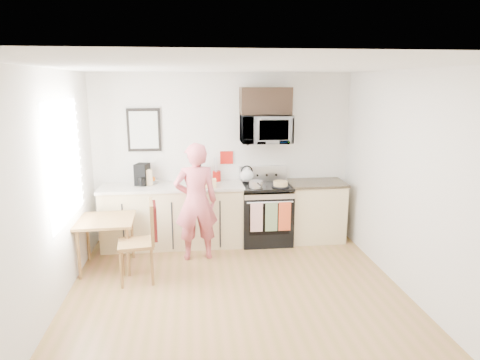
{
  "coord_description": "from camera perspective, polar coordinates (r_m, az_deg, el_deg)",
  "views": [
    {
      "loc": [
        -0.49,
        -4.31,
        2.45
      ],
      "look_at": [
        0.11,
        1.0,
        1.23
      ],
      "focal_mm": 32.0,
      "sensor_mm": 36.0,
      "label": 1
    }
  ],
  "objects": [
    {
      "name": "floor",
      "position": [
        4.98,
        -0.0,
        -16.59
      ],
      "size": [
        4.6,
        4.6,
        0.0
      ],
      "primitive_type": "plane",
      "color": "olive",
      "rests_on": "ground"
    },
    {
      "name": "back_wall",
      "position": [
        6.72,
        -2.24,
        3.02
      ],
      "size": [
        4.0,
        0.04,
        2.6
      ],
      "primitive_type": "cube",
      "color": "silver",
      "rests_on": "floor"
    },
    {
      "name": "front_wall",
      "position": [
        2.36,
        6.64,
        -16.28
      ],
      "size": [
        4.0,
        0.04,
        2.6
      ],
      "primitive_type": "cube",
      "color": "silver",
      "rests_on": "floor"
    },
    {
      "name": "left_wall",
      "position": [
        4.7,
        -25.02,
        -2.5
      ],
      "size": [
        0.04,
        4.6,
        2.6
      ],
      "primitive_type": "cube",
      "color": "silver",
      "rests_on": "floor"
    },
    {
      "name": "right_wall",
      "position": [
        5.11,
        22.9,
        -1.16
      ],
      "size": [
        0.04,
        4.6,
        2.6
      ],
      "primitive_type": "cube",
      "color": "silver",
      "rests_on": "floor"
    },
    {
      "name": "ceiling",
      "position": [
        4.34,
        -0.0,
        14.88
      ],
      "size": [
        4.0,
        4.6,
        0.04
      ],
      "primitive_type": "cube",
      "color": "white",
      "rests_on": "back_wall"
    },
    {
      "name": "window",
      "position": [
        5.39,
        -22.29,
        2.3
      ],
      "size": [
        0.06,
        1.4,
        1.5
      ],
      "color": "silver",
      "rests_on": "left_wall"
    },
    {
      "name": "cabinet_left",
      "position": [
        6.62,
        -8.92,
        -4.86
      ],
      "size": [
        2.1,
        0.6,
        0.9
      ],
      "primitive_type": "cube",
      "color": "#D6C689",
      "rests_on": "floor"
    },
    {
      "name": "countertop_left",
      "position": [
        6.5,
        -9.06,
        -0.91
      ],
      "size": [
        2.14,
        0.64,
        0.04
      ],
      "primitive_type": "cube",
      "color": "beige",
      "rests_on": "cabinet_left"
    },
    {
      "name": "cabinet_right",
      "position": [
        6.89,
        9.99,
        -4.2
      ],
      "size": [
        0.84,
        0.6,
        0.9
      ],
      "primitive_type": "cube",
      "color": "#D6C689",
      "rests_on": "floor"
    },
    {
      "name": "countertop_right",
      "position": [
        6.77,
        10.15,
        -0.39
      ],
      "size": [
        0.88,
        0.64,
        0.04
      ],
      "primitive_type": "cube",
      "color": "black",
      "rests_on": "cabinet_right"
    },
    {
      "name": "range",
      "position": [
        6.69,
        3.44,
        -4.66
      ],
      "size": [
        0.76,
        0.7,
        1.16
      ],
      "color": "black",
      "rests_on": "floor"
    },
    {
      "name": "microwave",
      "position": [
        6.52,
        3.44,
        6.78
      ],
      "size": [
        0.76,
        0.51,
        0.42
      ],
      "primitive_type": "imported",
      "color": "silver",
      "rests_on": "back_wall"
    },
    {
      "name": "upper_cabinet",
      "position": [
        6.53,
        3.42,
        10.49
      ],
      "size": [
        0.76,
        0.35,
        0.4
      ],
      "primitive_type": "cube",
      "color": "black",
      "rests_on": "back_wall"
    },
    {
      "name": "wall_art",
      "position": [
        6.66,
        -12.68,
        6.53
      ],
      "size": [
        0.5,
        0.04,
        0.65
      ],
      "color": "black",
      "rests_on": "back_wall"
    },
    {
      "name": "wall_trivet",
      "position": [
        6.71,
        -1.81,
        3.01
      ],
      "size": [
        0.2,
        0.02,
        0.2
      ],
      "primitive_type": "cube",
      "color": "red",
      "rests_on": "back_wall"
    },
    {
      "name": "person",
      "position": [
        5.98,
        -5.89,
        -2.9
      ],
      "size": [
        0.64,
        0.46,
        1.66
      ],
      "primitive_type": "imported",
      "rotation": [
        0.0,
        0.0,
        3.24
      ],
      "color": "#BC3342",
      "rests_on": "floor"
    },
    {
      "name": "dining_table",
      "position": [
        5.96,
        -17.48,
        -5.71
      ],
      "size": [
        0.74,
        0.74,
        0.69
      ],
      "rotation": [
        0.0,
        0.0,
        0.04
      ],
      "color": "brown",
      "rests_on": "floor"
    },
    {
      "name": "chair",
      "position": [
        5.47,
        -12.26,
        -6.54
      ],
      "size": [
        0.52,
        0.48,
        1.02
      ],
      "rotation": [
        0.0,
        0.0,
        0.11
      ],
      "color": "brown",
      "rests_on": "floor"
    },
    {
      "name": "knife_block",
      "position": [
        6.55,
        -5.49,
        0.52
      ],
      "size": [
        0.17,
        0.18,
        0.23
      ],
      "primitive_type": "cube",
      "rotation": [
        0.0,
        0.0,
        0.54
      ],
      "color": "brown",
      "rests_on": "countertop_left"
    },
    {
      "name": "utensil_crock",
      "position": [
        6.68,
        -3.14,
        1.14
      ],
      "size": [
        0.13,
        0.13,
        0.38
      ],
      "color": "red",
      "rests_on": "countertop_left"
    },
    {
      "name": "fruit_bowl",
      "position": [
        6.68,
        -11.68,
        -0.09
      ],
      "size": [
        0.29,
        0.29,
        0.1
      ],
      "color": "white",
      "rests_on": "countertop_left"
    },
    {
      "name": "milk_carton",
      "position": [
        6.56,
        -12.03,
        0.36
      ],
      "size": [
        0.11,
        0.11,
        0.24
      ],
      "primitive_type": "cube",
      "rotation": [
        0.0,
        0.0,
        0.24
      ],
      "color": "tan",
      "rests_on": "countertop_left"
    },
    {
      "name": "coffee_maker",
      "position": [
        6.59,
        -12.9,
        0.65
      ],
      "size": [
        0.24,
        0.29,
        0.32
      ],
      "rotation": [
        0.0,
        0.0,
        -0.3
      ],
      "color": "black",
      "rests_on": "countertop_left"
    },
    {
      "name": "bread_bag",
      "position": [
        6.33,
        -4.64,
        -0.41
      ],
      "size": [
        0.32,
        0.16,
        0.12
      ],
      "primitive_type": "cube",
      "rotation": [
        0.0,
        0.0,
        -0.03
      ],
      "color": "#DABF72",
      "rests_on": "countertop_left"
    },
    {
      "name": "cake",
      "position": [
        6.42,
        5.42,
        -0.54
      ],
      "size": [
        0.26,
        0.26,
        0.09
      ],
      "color": "black",
      "rests_on": "range"
    },
    {
      "name": "kettle",
      "position": [
        6.68,
        0.92,
        0.68
      ],
      "size": [
        0.21,
        0.21,
        0.27
      ],
      "color": "white",
      "rests_on": "range"
    },
    {
      "name": "pot",
      "position": [
        6.34,
        2.14,
        -0.57
      ],
      "size": [
        0.21,
        0.35,
        0.1
      ],
      "rotation": [
        0.0,
        0.0,
        0.1
      ],
      "color": "silver",
      "rests_on": "range"
    }
  ]
}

